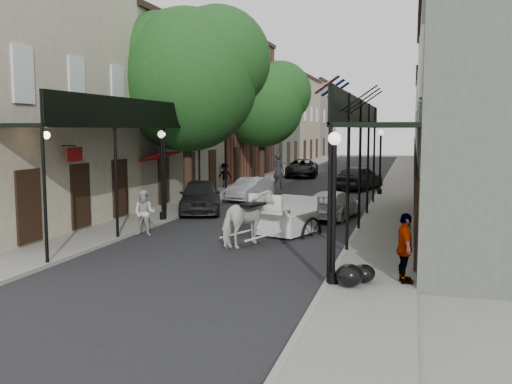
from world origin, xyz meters
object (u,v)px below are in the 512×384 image
Objects in this scene: lamppost_right_far at (380,161)px; car_left_mid at (250,189)px; tree_near at (196,74)px; lamppost_left at (162,174)px; car_right_far at (359,177)px; tree_far at (267,101)px; pedestrian_sidewalk_left at (225,175)px; carriage at (293,202)px; car_left_far at (302,168)px; horse at (249,219)px; pedestrian_sidewalk_right at (405,248)px; car_right_near at (333,204)px; lamppost_right_near at (334,206)px; car_left_near at (200,196)px; pedestrian_walking at (144,213)px.

car_left_mid is (-6.70, -4.00, -1.43)m from lamppost_right_far.
tree_near is 12.24m from lamppost_right_far.
car_right_far is (6.70, 15.16, -1.26)m from lamppost_left.
tree_far is 2.28× the size of car_left_mid.
car_left_mid is at bearing 87.26° from pedestrian_sidewalk_left.
lamppost_left is at bearing -170.82° from carriage.
tree_far is 1.66× the size of car_left_far.
carriage is (0.94, 2.70, 0.27)m from horse.
pedestrian_sidewalk_right is 10.97m from car_right_near.
lamppost_right_near is 13.47m from car_left_near.
car_left_far is (1.48, 19.43, -5.77)m from tree_near.
pedestrian_sidewalk_left is 8.63m from car_right_far.
tree_far reaches higher than pedestrian_walking.
car_right_far is (0.00, 12.16, 0.19)m from car_right_near.
tree_far reaches higher than lamppost_left.
pedestrian_sidewalk_right is (10.05, -25.67, -4.85)m from tree_far.
lamppost_right_far is 3.72m from car_right_far.
tree_near is 10.70m from pedestrian_sidewalk_left.
tree_far is at bearing 83.10° from pedestrian_walking.
pedestrian_walking is (0.60, -2.91, -1.22)m from lamppost_left.
pedestrian_sidewalk_left is 23.69m from pedestrian_sidewalk_right.
lamppost_right_far reaches higher than car_right_near.
horse is 18.97m from car_right_far.
car_left_mid is at bearing 71.63° from car_right_far.
car_left_mid is at bearing -55.04° from horse.
pedestrian_walking is 19.07m from car_right_far.
car_right_near is (-3.20, 10.49, -0.38)m from pedestrian_sidewalk_right.
pedestrian_sidewalk_right is at bearing 84.79° from pedestrian_sidewalk_left.
pedestrian_sidewalk_left reaches higher than car_left_far.
lamppost_left is 8.26m from car_left_mid.
tree_far reaches higher than car_left_far.
carriage reaches higher than car_right_near.
lamppost_right_far is at bearing -82.99° from horse.
lamppost_right_far is 16.78m from pedestrian_walking.
horse is 6.98m from car_right_near.
lamppost_left is 5.90m from carriage.
car_left_near is (2.22, -10.16, -0.12)m from pedestrian_sidewalk_left.
car_right_far is at bearing 105.82° from carriage.
carriage reaches higher than car_right_far.
lamppost_right_far is (8.30, 7.82, -4.44)m from tree_near.
horse is 12.18m from car_left_mid.
pedestrian_sidewalk_left is at bearing 89.22° from pedestrian_walking.
pedestrian_sidewalk_right reaches higher than car_right_near.
pedestrian_walking is (0.70, -7.09, -5.65)m from tree_near.
tree_near reaches higher than car_left_mid.
tree_near is 2.60× the size of lamppost_right_far.
carriage is at bearing -90.00° from horse.
pedestrian_sidewalk_right is at bearing -85.01° from lamppost_right_far.
lamppost_right_near reaches higher than pedestrian_sidewalk_left.
pedestrian_walking is at bearing -98.15° from car_left_far.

